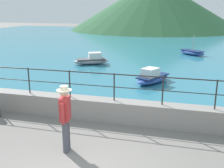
# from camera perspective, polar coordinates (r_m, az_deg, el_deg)

# --- Properties ---
(promenade_wall) EXTENTS (20.00, 0.56, 0.70)m
(promenade_wall) POSITION_cam_1_polar(r_m,az_deg,el_deg) (8.87, 0.45, -5.61)
(promenade_wall) COLOR gray
(promenade_wall) RESTS_ON ground
(railing) EXTENTS (18.44, 0.04, 0.90)m
(railing) POSITION_cam_1_polar(r_m,az_deg,el_deg) (8.57, 0.46, 0.42)
(railing) COLOR #282623
(railing) RESTS_ON promenade_wall
(lake_water) EXTENTS (64.00, 44.32, 0.06)m
(lake_water) POSITION_cam_1_polar(r_m,az_deg,el_deg) (30.92, 11.26, 8.72)
(lake_water) COLOR teal
(lake_water) RESTS_ON ground
(hill_main) EXTENTS (29.76, 29.76, 8.67)m
(hill_main) POSITION_cam_1_polar(r_m,az_deg,el_deg) (50.01, 8.93, 16.28)
(hill_main) COLOR #285633
(hill_main) RESTS_ON ground
(person_walking) EXTENTS (0.38, 0.56, 1.75)m
(person_walking) POSITION_cam_1_polar(r_m,az_deg,el_deg) (6.91, -9.84, -6.57)
(person_walking) COLOR #4C4C56
(person_walking) RESTS_ON ground
(boat_0) EXTENTS (1.83, 2.46, 0.76)m
(boat_0) POSITION_cam_1_polar(r_m,az_deg,el_deg) (13.34, 8.52, 1.39)
(boat_0) COLOR #2D4C9E
(boat_0) RESTS_ON lake_water
(boat_1) EXTENTS (2.30, 2.22, 1.59)m
(boat_1) POSITION_cam_1_polar(r_m,az_deg,el_deg) (22.33, 16.53, 6.44)
(boat_1) COLOR #2D4C9E
(boat_1) RESTS_ON lake_water
(boat_2) EXTENTS (2.46, 1.84, 0.76)m
(boat_2) POSITION_cam_1_polar(r_m,az_deg,el_deg) (17.79, -4.28, 5.07)
(boat_2) COLOR gray
(boat_2) RESTS_ON lake_water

